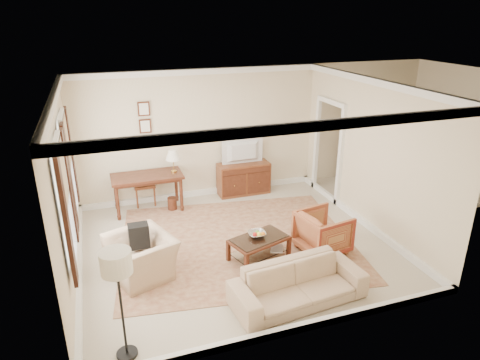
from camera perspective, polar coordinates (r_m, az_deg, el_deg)
room_shell at (r=7.08m, az=-0.75°, el=8.95°), size 5.51×5.01×2.91m
annex_bedroom at (r=10.82m, az=20.44°, el=0.28°), size 3.00×2.70×2.90m
window_front at (r=6.38m, az=-22.29°, el=-2.88°), size 0.12×1.56×1.80m
window_rear at (r=7.88m, az=-21.91°, el=1.70°), size 0.12×1.56×1.80m
doorway at (r=9.87m, az=11.62°, el=3.75°), size 0.10×1.12×2.25m
rug at (r=8.07m, az=-0.42°, el=-8.25°), size 4.66×4.16×0.01m
writing_desk at (r=9.25m, az=-12.28°, el=0.02°), size 1.48×0.74×0.81m
desk_chair at (r=9.63m, az=-12.71°, el=-0.25°), size 0.50×0.50×1.05m
desk_lamp at (r=9.20m, az=-8.88°, el=2.53°), size 0.32×0.32×0.50m
framed_prints at (r=9.32m, az=-12.62°, el=8.16°), size 0.25×0.04×0.68m
sideboard at (r=10.02m, az=0.46°, el=0.21°), size 1.21×0.46×0.74m
tv at (r=9.73m, az=0.52°, el=4.76°), size 0.93×0.53×0.12m
coffee_table at (r=7.42m, az=2.54°, el=-8.36°), size 1.11×0.85×0.42m
fruit_bowl at (r=7.39m, az=2.28°, el=-7.13°), size 0.42×0.42×0.10m
book_a at (r=7.52m, az=1.14°, el=-9.26°), size 0.28×0.07×0.38m
book_b at (r=7.59m, az=4.15°, el=-9.02°), size 0.26×0.15×0.38m
striped_armchair at (r=7.75m, az=11.02°, el=-6.59°), size 0.87×0.91×0.82m
club_armchair at (r=7.13m, az=-13.05°, el=-9.04°), size 0.99×1.21×0.91m
backpack at (r=7.10m, az=-13.37°, el=-6.93°), size 0.34×0.38×0.40m
sofa at (r=6.45m, az=7.82°, el=-12.89°), size 2.04×0.77×0.78m
floor_lamp at (r=5.21m, az=-16.09°, el=-11.51°), size 0.37×0.37×1.49m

